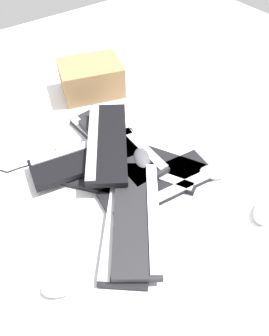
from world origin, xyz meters
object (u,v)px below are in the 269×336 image
Objects in this scene: keyboard_7 at (88,157)px; keyboard_4 at (146,162)px; keyboard_0 at (112,140)px; cardboard_box at (91,78)px; keyboard_1 at (100,175)px; keyboard_8 at (106,141)px; keyboard_5 at (121,144)px; mouse_2 at (213,172)px; mouse_0 at (141,159)px; keyboard_3 at (159,185)px; keyboard_6 at (137,215)px; mouse_1 at (264,212)px; mouse_3 at (60,286)px; keyboard_2 at (127,222)px.

keyboard_4 is at bearing -125.57° from keyboard_7.
keyboard_0 is 1.56× the size of cardboard_box.
keyboard_7 is at bearing 0.05° from keyboard_1.
keyboard_5 is at bearing -112.58° from keyboard_8.
keyboard_5 is (0.11, 0.04, 0.03)m from keyboard_4.
mouse_2 is (-0.20, -0.17, 0.01)m from keyboard_4.
keyboard_7 is at bearing 54.43° from keyboard_4.
keyboard_5 reaches higher than keyboard_0.
cardboard_box is at bearing -15.50° from keyboard_5.
keyboard_0 is at bearing -146.64° from mouse_0.
keyboard_3 is at bearing 170.26° from cardboard_box.
keyboard_6 is at bearing 135.91° from keyboard_4.
mouse_2 is at bearing -145.77° from keyboard_5.
keyboard_6 is (-0.38, 0.14, 0.03)m from keyboard_0.
keyboard_1 is 0.44m from mouse_2.
keyboard_7 reaches higher than keyboard_4.
mouse_1 reaches higher than keyboard_4.
keyboard_1 is 0.96× the size of keyboard_4.
keyboard_8 is 4.09× the size of mouse_3.
keyboard_0 is at bearing -115.67° from mouse_3.
keyboard_0 is at bearing -47.71° from keyboard_8.
cardboard_box reaches higher than keyboard_4.
keyboard_7 reaches higher than keyboard_0.
mouse_0 is (-0.19, -0.02, 0.04)m from keyboard_0.
keyboard_8 is 0.56m from mouse_3.
keyboard_4 is at bearing 166.16° from mouse_2.
keyboard_5 is 4.02× the size of mouse_2.
mouse_0 is at bearing -131.81° from mouse_3.
keyboard_2 is at bearing 148.70° from keyboard_5.
cardboard_box reaches higher than mouse_0.
keyboard_2 is 0.27m from mouse_0.
keyboard_1 is 3.99× the size of mouse_2.
keyboard_5 is 0.07m from keyboard_8.
keyboard_0 is 0.99× the size of keyboard_3.
cardboard_box reaches higher than keyboard_0.
keyboard_0 is at bearing -89.51° from mouse_1.
keyboard_0 is at bearing -70.38° from keyboard_7.
mouse_3 reaches higher than keyboard_4.
keyboard_7 is (0.25, 0.15, 0.03)m from keyboard_3.
keyboard_8 is 1.56× the size of cardboard_box.
keyboard_6 is 0.79m from cardboard_box.
mouse_1 is (-0.25, -0.40, 0.01)m from keyboard_2.
keyboard_4 is 0.23m from keyboard_7.
keyboard_3 is 0.17m from keyboard_6.
keyboard_7 is 4.19× the size of mouse_2.
keyboard_8 is at bearing 67.42° from keyboard_5.
keyboard_8 reaches higher than keyboard_0.
keyboard_3 is 4.13× the size of mouse_2.
keyboard_6 and keyboard_7 have the same top height.
mouse_3 is (0.19, 0.68, 0.00)m from mouse_1.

